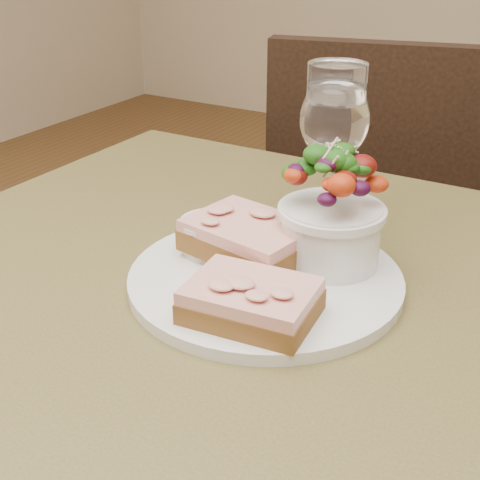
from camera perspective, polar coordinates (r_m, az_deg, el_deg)
The scene contains 9 objects.
cafe_table at distance 0.70m, azimuth -0.77°, elevation -12.03°, with size 0.80×0.80×0.75m.
chair_far at distance 1.48m, azimuth 11.73°, elevation -6.53°, with size 0.51×0.51×0.90m.
dinner_plate at distance 0.66m, azimuth 2.16°, elevation -3.34°, with size 0.27×0.27×0.01m, color white.
sandwich_front at distance 0.58m, azimuth 0.95°, elevation -5.22°, with size 0.12×0.09×0.03m.
sandwich_back at distance 0.67m, azimuth 0.80°, elevation 0.25°, with size 0.13×0.11×0.03m.
ramekin at distance 0.69m, azimuth -2.44°, elevation 0.50°, with size 0.06×0.06×0.04m.
salad_bowl at distance 0.66m, azimuth 7.87°, elevation 2.70°, with size 0.10×0.10×0.13m.
garnish at distance 0.74m, azimuth 0.12°, elevation 1.22°, with size 0.05×0.04×0.02m.
wine_glass at distance 0.74m, azimuth 8.05°, elevation 9.75°, with size 0.08×0.08×0.18m.
Camera 1 is at (0.29, -0.47, 1.08)m, focal length 50.00 mm.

